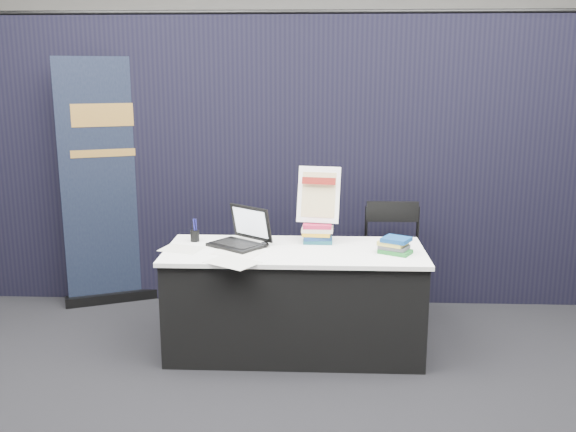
# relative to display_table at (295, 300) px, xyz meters

# --- Properties ---
(floor) EXTENTS (8.00, 8.00, 0.00)m
(floor) POSITION_rel_display_table_xyz_m (0.00, -0.55, -0.38)
(floor) COLOR black
(floor) RESTS_ON ground
(wall_back) EXTENTS (8.00, 0.02, 3.50)m
(wall_back) POSITION_rel_display_table_xyz_m (0.00, 3.45, 1.37)
(wall_back) COLOR #BCB9B1
(wall_back) RESTS_ON floor
(drape_partition) EXTENTS (6.00, 0.08, 2.40)m
(drape_partition) POSITION_rel_display_table_xyz_m (0.00, 1.05, 0.82)
(drape_partition) COLOR black
(drape_partition) RESTS_ON floor
(display_table) EXTENTS (1.80, 0.75, 0.75)m
(display_table) POSITION_rel_display_table_xyz_m (0.00, 0.00, 0.00)
(display_table) COLOR black
(display_table) RESTS_ON floor
(laptop) EXTENTS (0.44, 0.47, 0.27)m
(laptop) POSITION_rel_display_table_xyz_m (-0.41, 0.10, 0.44)
(laptop) COLOR black
(laptop) RESTS_ON display_table
(mouse) EXTENTS (0.08, 0.11, 0.03)m
(mouse) POSITION_rel_display_table_xyz_m (-0.21, 0.06, 0.39)
(mouse) COLOR black
(mouse) RESTS_ON display_table
(brochure_left) EXTENTS (0.32, 0.26, 0.00)m
(brochure_left) POSITION_rel_display_table_xyz_m (-0.79, -0.03, 0.38)
(brochure_left) COLOR silver
(brochure_left) RESTS_ON display_table
(brochure_mid) EXTENTS (0.39, 0.37, 0.00)m
(brochure_mid) POSITION_rel_display_table_xyz_m (-0.39, -0.33, 0.38)
(brochure_mid) COLOR silver
(brochure_mid) RESTS_ON display_table
(brochure_right) EXTENTS (0.38, 0.32, 0.00)m
(brochure_right) POSITION_rel_display_table_xyz_m (-0.38, -0.11, 0.38)
(brochure_right) COLOR white
(brochure_right) RESTS_ON display_table
(pen_cup) EXTENTS (0.08, 0.08, 0.08)m
(pen_cup) POSITION_rel_display_table_xyz_m (-0.73, 0.18, 0.42)
(pen_cup) COLOR black
(pen_cup) RESTS_ON display_table
(book_stack_tall) EXTENTS (0.21, 0.16, 0.14)m
(book_stack_tall) POSITION_rel_display_table_xyz_m (0.16, 0.20, 0.44)
(book_stack_tall) COLOR #174E5B
(book_stack_tall) RESTS_ON display_table
(book_stack_short) EXTENTS (0.24, 0.21, 0.11)m
(book_stack_short) POSITION_rel_display_table_xyz_m (0.68, -0.06, 0.43)
(book_stack_short) COLOR #1B6727
(book_stack_short) RESTS_ON display_table
(info_sign) EXTENTS (0.32, 0.17, 0.41)m
(info_sign) POSITION_rel_display_table_xyz_m (0.16, 0.23, 0.71)
(info_sign) COLOR black
(info_sign) RESTS_ON book_stack_tall
(pullup_banner) EXTENTS (0.85, 0.43, 2.08)m
(pullup_banner) POSITION_rel_display_table_xyz_m (-1.57, 0.95, 0.54)
(pullup_banner) COLOR black
(pullup_banner) RESTS_ON floor
(stacking_chair) EXTENTS (0.43, 0.44, 0.95)m
(stacking_chair) POSITION_rel_display_table_xyz_m (0.75, 0.55, 0.15)
(stacking_chair) COLOR black
(stacking_chair) RESTS_ON floor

